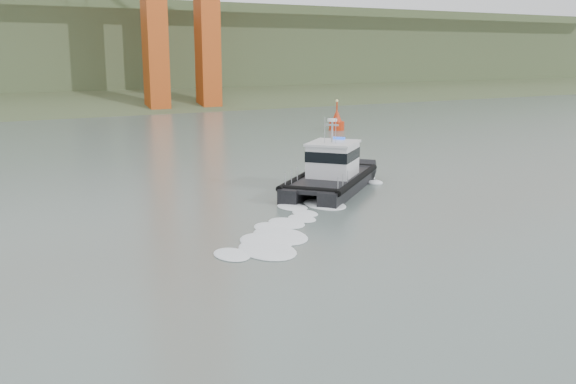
# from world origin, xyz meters

# --- Properties ---
(ground) EXTENTS (400.00, 400.00, 0.00)m
(ground) POSITION_xyz_m (0.00, 0.00, 0.00)
(ground) COLOR #485650
(ground) RESTS_ON ground
(patrol_boat) EXTENTS (9.47, 8.75, 4.60)m
(patrol_boat) POSITION_xyz_m (9.90, 17.29, 1.15)
(patrol_boat) COLOR black
(patrol_boat) RESTS_ON ground
(nav_buoy) EXTENTS (1.71, 1.71, 3.56)m
(nav_buoy) POSITION_xyz_m (27.93, 43.53, 0.93)
(nav_buoy) COLOR #BB2B0D
(nav_buoy) RESTS_ON ground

